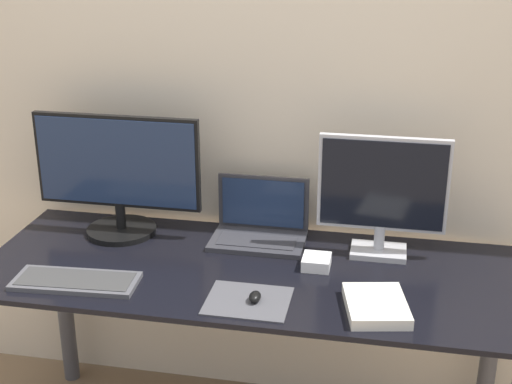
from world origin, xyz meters
TOP-DOWN VIEW (x-y plane):
  - wall_back at (0.00, 0.76)m, footprint 7.00×0.05m
  - desk at (0.00, 0.35)m, footprint 1.79×0.70m
  - monitor_left at (-0.52, 0.54)m, footprint 0.61×0.25m
  - monitor_right at (0.41, 0.54)m, footprint 0.43×0.13m
  - laptop at (-0.01, 0.58)m, footprint 0.33×0.21m
  - keyboard at (-0.52, 0.14)m, footprint 0.40×0.18m
  - mousepad at (0.04, 0.14)m, footprint 0.25×0.21m
  - mouse at (0.06, 0.14)m, footprint 0.04×0.06m
  - book at (0.42, 0.16)m, footprint 0.22×0.26m
  - power_brick at (0.21, 0.40)m, footprint 0.09×0.10m

SIDE VIEW (x-z plane):
  - desk at x=0.00m, z-range 0.24..0.98m
  - mousepad at x=0.04m, z-range 0.74..0.75m
  - keyboard at x=-0.52m, z-range 0.74..0.76m
  - book at x=0.42m, z-range 0.74..0.78m
  - power_brick at x=0.21m, z-range 0.74..0.78m
  - mouse at x=0.06m, z-range 0.75..0.78m
  - laptop at x=-0.01m, z-range 0.69..0.91m
  - monitor_left at x=-0.52m, z-range 0.75..1.19m
  - monitor_right at x=0.41m, z-range 0.76..1.18m
  - wall_back at x=0.00m, z-range 0.00..2.50m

